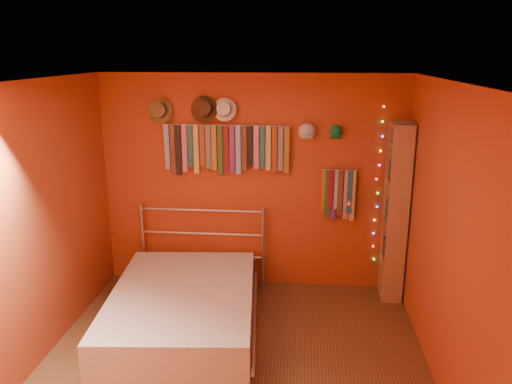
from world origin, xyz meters
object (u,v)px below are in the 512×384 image
(tie_rack, at_px, (225,147))
(bookshelf, at_px, (400,212))
(reading_lamp, at_px, (349,203))
(bed, at_px, (183,308))

(tie_rack, distance_m, bookshelf, 2.07)
(reading_lamp, height_order, bookshelf, bookshelf)
(tie_rack, height_order, reading_lamp, tie_rack)
(bookshelf, distance_m, bed, 2.55)
(reading_lamp, xyz_separation_m, bookshelf, (0.56, -0.01, -0.08))
(bed, bearing_deg, bookshelf, 17.30)
(tie_rack, height_order, bookshelf, bookshelf)
(reading_lamp, bearing_deg, bed, -151.35)
(bookshelf, relative_size, bed, 0.95)
(reading_lamp, relative_size, bookshelf, 0.13)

